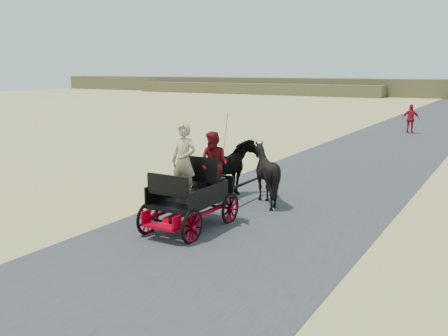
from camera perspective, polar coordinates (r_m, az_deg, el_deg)
The scene contains 9 objects.
ground at distance 12.51m, azimuth 3.09°, elevation -6.32°, with size 140.00×140.00×0.00m, color tan.
road at distance 12.51m, azimuth 3.09°, elevation -6.30°, with size 6.00×140.00×0.01m, color #38383A.
ridge_near at distance 77.29m, azimuth 3.14°, elevation 9.04°, with size 40.00×4.00×1.60m, color brown.
carriage at distance 12.08m, azimuth -3.86°, elevation -5.19°, with size 1.30×2.40×0.72m, color black, non-canonical shape.
horse_left at distance 14.72m, azimuth 0.92°, elevation -0.21°, with size 0.91×2.01×1.70m, color black.
horse_right at distance 14.22m, azimuth 4.77°, elevation -0.66°, with size 1.37×1.54×1.70m, color black.
driver_man at distance 11.94m, azimuth -4.60°, elevation 0.82°, with size 0.66×0.43×1.80m, color tan.
passenger_woman at distance 12.14m, azimuth -1.17°, elevation 0.49°, with size 0.77×0.60×1.58m, color #660C0F.
pedestrian at distance 31.68m, azimuth 20.57°, elevation 5.28°, with size 1.01×0.42×1.73m, color #A61229.
Camera 1 is at (5.46, -10.61, 3.78)m, focal length 40.00 mm.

